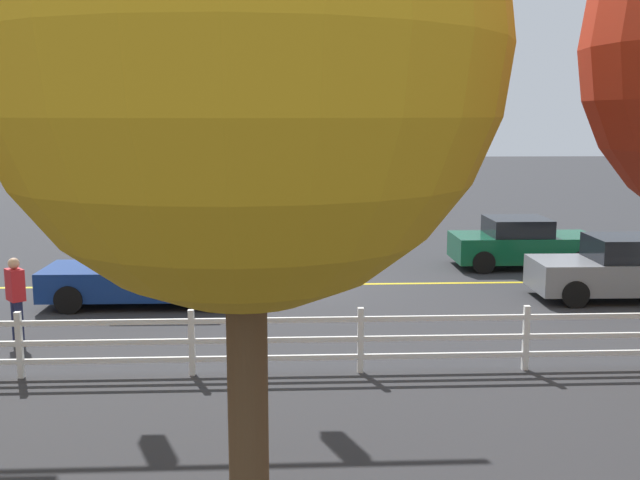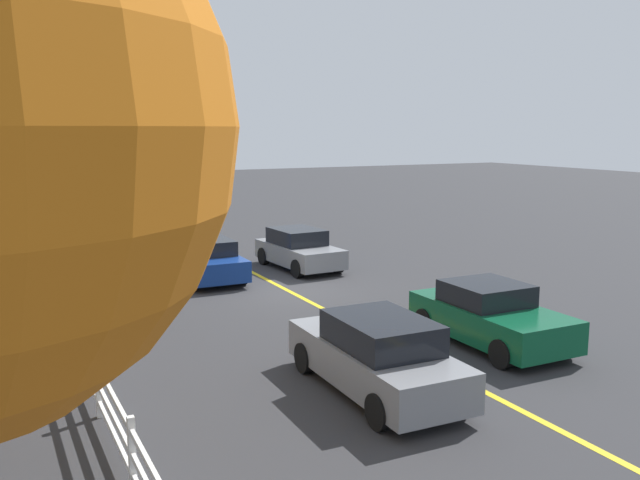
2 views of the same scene
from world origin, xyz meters
name	(u,v)px [view 1 (image 1 of 2)]	position (x,y,z in m)	size (l,w,h in m)	color
ground_plane	(275,285)	(0.00, 0.00, 0.00)	(120.00, 120.00, 0.00)	#2D2D30
lane_center_stripe	(426,283)	(-4.00, 0.00, 0.00)	(28.00, 0.16, 0.01)	gold
signal_assembly	(42,71)	(4.28, 4.60, 5.22)	(7.04, 0.38, 7.46)	gray
car_0	(522,244)	(-7.19, -2.06, 0.69)	(4.11, 1.99, 1.45)	#0C4C2D
car_1	(628,269)	(-8.54, 1.88, 0.74)	(4.49, 1.89, 1.53)	slate
car_2	(151,275)	(2.88, 1.82, 0.68)	(4.82, 1.96, 1.39)	navy
car_3	(174,248)	(2.84, -1.77, 0.70)	(4.04, 2.01, 1.44)	slate
pedestrian	(16,296)	(4.96, 4.82, 0.93)	(0.45, 0.48, 1.69)	#191E3F
white_rail_fence	(444,338)	(-3.00, 6.87, 0.60)	(26.10, 0.10, 1.15)	white
tree_4	(242,49)	(0.13, 11.95, 5.04)	(5.07, 5.07, 7.59)	brown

